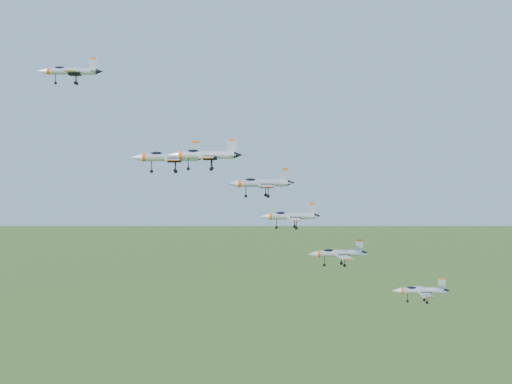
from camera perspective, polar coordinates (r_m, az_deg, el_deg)
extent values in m
cylinder|color=silver|center=(139.11, -14.54, 9.33)|extent=(8.95, 2.03, 1.28)
cone|color=silver|center=(139.88, -16.73, 9.26)|extent=(1.88, 1.43, 1.28)
cone|color=black|center=(138.56, -12.41, 9.39)|extent=(1.47, 1.20, 1.09)
ellipsoid|color=black|center=(139.44, -15.44, 9.50)|extent=(2.24, 1.10, 0.81)
cube|color=silver|center=(136.33, -14.61, 9.32)|extent=(2.63, 4.52, 0.14)
cube|color=silver|center=(141.80, -14.31, 9.15)|extent=(2.63, 4.52, 0.14)
cube|color=silver|center=(138.77, -12.87, 9.93)|extent=(1.48, 0.24, 2.07)
cube|color=#EE5710|center=(138.86, -12.88, 10.38)|extent=(1.09, 0.23, 0.35)
cylinder|color=silver|center=(129.82, -6.87, 2.78)|extent=(10.23, 2.07, 1.47)
cone|color=silver|center=(129.78, -9.56, 2.75)|extent=(2.12, 1.59, 1.47)
cone|color=black|center=(130.12, -4.29, 2.81)|extent=(1.65, 1.34, 1.25)
ellipsoid|color=black|center=(129.75, -7.97, 3.01)|extent=(2.54, 1.20, 0.93)
cube|color=silver|center=(126.68, -6.73, 2.60)|extent=(2.89, 5.11, 0.16)
cube|color=silver|center=(132.99, -6.81, 2.72)|extent=(2.89, 5.11, 0.16)
cube|color=silver|center=(129.99, -4.84, 3.48)|extent=(1.70, 0.24, 2.37)
cube|color=#EE5710|center=(129.96, -4.84, 4.02)|extent=(1.25, 0.23, 0.39)
cylinder|color=silver|center=(105.29, -3.98, 2.98)|extent=(8.22, 2.92, 1.18)
cone|color=silver|center=(105.79, -6.62, 2.96)|extent=(1.85, 1.51, 1.18)
cone|color=black|center=(105.02, -1.41, 2.98)|extent=(1.46, 1.25, 1.00)
ellipsoid|color=black|center=(105.45, -5.06, 3.21)|extent=(2.13, 1.26, 0.75)
cube|color=silver|center=(102.75, -3.99, 2.80)|extent=(2.90, 4.35, 0.13)
cube|color=silver|center=(107.81, -3.77, 2.91)|extent=(2.90, 4.35, 0.13)
cube|color=silver|center=(105.02, -1.95, 3.65)|extent=(1.35, 0.40, 1.90)
cube|color=#EE5710|center=(105.00, -1.95, 4.19)|extent=(1.00, 0.34, 0.32)
cylinder|color=silver|center=(131.70, 0.53, 0.71)|extent=(9.43, 1.59, 1.36)
cone|color=silver|center=(130.74, -1.90, 0.68)|extent=(1.91, 1.40, 1.36)
cone|color=black|center=(132.85, 2.83, 0.74)|extent=(1.49, 1.19, 1.15)
ellipsoid|color=black|center=(131.24, -0.46, 0.92)|extent=(2.32, 1.03, 0.86)
cube|color=silver|center=(128.90, 0.87, 0.50)|extent=(2.52, 4.66, 0.15)
cube|color=silver|center=(134.62, 0.38, 0.70)|extent=(2.52, 4.66, 0.15)
cube|color=silver|center=(132.49, 2.35, 1.35)|extent=(1.57, 0.16, 2.19)
cube|color=#EE5710|center=(132.42, 2.35, 1.84)|extent=(1.15, 0.18, 0.37)
cylinder|color=silver|center=(122.95, 2.86, -1.94)|extent=(7.92, 2.01, 1.13)
cone|color=silver|center=(122.36, 0.68, -1.97)|extent=(1.69, 1.30, 1.13)
cone|color=black|center=(123.69, 4.94, -1.91)|extent=(1.32, 1.09, 0.96)
ellipsoid|color=black|center=(122.64, 1.97, -1.75)|extent=(2.00, 1.03, 0.72)
cube|color=silver|center=(120.61, 3.11, -2.18)|extent=(2.42, 4.03, 0.12)
cube|color=silver|center=(125.40, 2.77, -1.90)|extent=(2.42, 4.03, 0.12)
cube|color=silver|center=(123.38, 4.50, -1.38)|extent=(1.31, 0.25, 1.83)
cube|color=#EE5710|center=(123.28, 4.50, -0.93)|extent=(0.97, 0.23, 0.30)
cylinder|color=silver|center=(129.82, 6.67, -4.89)|extent=(8.33, 1.53, 1.20)
cone|color=silver|center=(128.53, 4.53, -4.97)|extent=(1.70, 1.26, 1.20)
cone|color=black|center=(131.23, 8.68, -4.81)|extent=(1.33, 1.07, 1.02)
ellipsoid|color=black|center=(129.20, 5.81, -4.73)|extent=(2.06, 0.94, 0.76)
cube|color=silver|center=(127.48, 7.07, -5.19)|extent=(2.28, 4.13, 0.13)
cube|color=silver|center=(132.35, 6.43, -4.80)|extent=(2.28, 4.13, 0.13)
cube|color=silver|center=(130.72, 8.27, -4.29)|extent=(1.38, 0.17, 1.93)
cube|color=#EE5710|center=(130.55, 8.27, -3.85)|extent=(1.02, 0.17, 0.32)
cylinder|color=silver|center=(154.91, 13.14, -7.69)|extent=(9.16, 3.01, 1.31)
cone|color=silver|center=(153.68, 11.16, -7.76)|extent=(2.03, 1.63, 1.31)
cone|color=black|center=(156.26, 15.02, -7.62)|extent=(1.60, 1.36, 1.11)
ellipsoid|color=black|center=(154.28, 12.34, -7.54)|extent=(2.36, 1.35, 0.83)
cube|color=silver|center=(152.35, 13.48, -8.01)|extent=(3.12, 4.80, 0.14)
cube|color=silver|center=(157.68, 12.96, -7.56)|extent=(3.12, 4.80, 0.14)
cube|color=silver|center=(155.67, 14.64, -7.15)|extent=(1.51, 0.41, 2.12)
cube|color=#EE5710|center=(155.44, 14.65, -6.75)|extent=(1.12, 0.35, 0.35)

